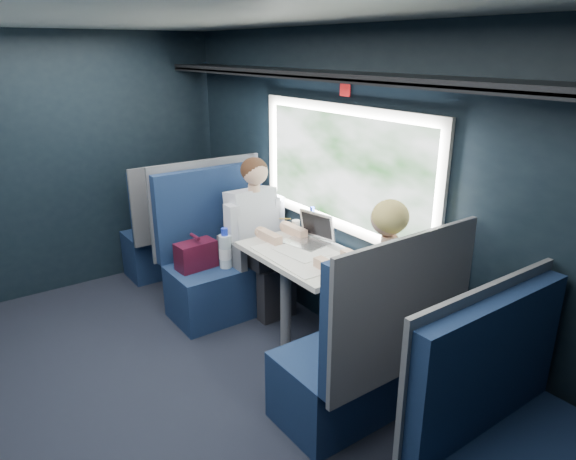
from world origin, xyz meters
TOP-DOWN VIEW (x-y plane):
  - ground at (0.00, 0.00)m, footprint 2.80×4.20m
  - room_shell at (0.02, 0.00)m, footprint 3.00×4.40m
  - table at (1.03, 0.00)m, footprint 0.62×1.00m
  - seat_bay_near at (0.84, 0.87)m, footprint 1.04×0.62m
  - seat_bay_far at (0.85, -0.87)m, footprint 1.04×0.62m
  - seat_row_front at (0.85, 1.80)m, footprint 1.04×0.51m
  - seat_row_back at (0.85, -1.80)m, footprint 1.04×0.51m
  - man at (1.10, 0.70)m, footprint 0.53×0.56m
  - woman at (1.10, -0.71)m, footprint 0.53×0.56m
  - papers at (1.02, -0.02)m, footprint 0.49×0.70m
  - laptop at (1.22, 0.14)m, footprint 0.30×0.36m
  - bottle_small at (1.33, 0.27)m, footprint 0.07×0.07m
  - cup at (1.29, 0.44)m, footprint 0.07×0.07m

SIDE VIEW (x-z plane):
  - ground at x=0.00m, z-range -0.01..0.00m
  - seat_row_front at x=0.85m, z-range -0.17..0.99m
  - seat_row_back at x=0.85m, z-range -0.17..0.99m
  - seat_bay_far at x=0.85m, z-range -0.22..1.04m
  - seat_bay_near at x=0.84m, z-range -0.21..1.05m
  - table at x=1.03m, z-range 0.29..1.03m
  - man at x=1.10m, z-range 0.06..1.38m
  - woman at x=1.10m, z-range 0.07..1.39m
  - papers at x=1.02m, z-range 0.74..0.75m
  - cup at x=1.29m, z-range 0.74..0.82m
  - laptop at x=1.22m, z-range 0.69..0.92m
  - bottle_small at x=1.33m, z-range 0.73..0.96m
  - room_shell at x=0.02m, z-range 0.28..2.68m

